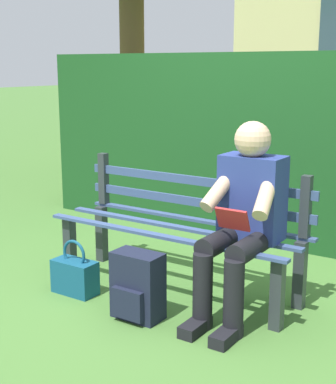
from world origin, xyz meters
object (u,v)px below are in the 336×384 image
Objects in this scene: backpack at (137,286)px; park_bench at (182,228)px; person_seated at (243,215)px; handbag at (75,276)px.

park_bench is at bearing -85.69° from backpack.
backpack is at bearing 38.78° from person_seated.
person_seated is 1.23m from handbag.
park_bench reaches higher than handbag.
handbag is (0.54, 0.50, -0.30)m from park_bench.
person_seated is 2.86× the size of backpack.
park_bench is at bearing -137.04° from handbag.
person_seated is 0.77m from backpack.
park_bench reaches higher than backpack.
handbag is (0.58, -0.07, -0.08)m from backpack.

